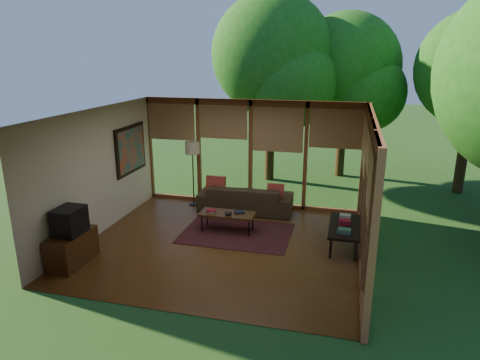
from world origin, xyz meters
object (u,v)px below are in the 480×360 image
(media_cabinet, at_px, (72,248))
(side_console, at_px, (344,227))
(sofa, at_px, (246,198))
(television, at_px, (69,221))
(floor_lamp, at_px, (192,152))
(coffee_table, at_px, (227,214))

(media_cabinet, distance_m, side_console, 5.27)
(side_console, bearing_deg, sofa, 148.51)
(sofa, height_order, television, television)
(media_cabinet, height_order, television, television)
(media_cabinet, height_order, floor_lamp, floor_lamp)
(sofa, xyz_separation_m, side_console, (2.40, -1.47, 0.08))
(media_cabinet, relative_size, television, 1.82)
(coffee_table, bearing_deg, television, -137.36)
(sofa, xyz_separation_m, television, (-2.45, -3.48, 0.52))
(coffee_table, bearing_deg, sofa, 86.01)
(media_cabinet, distance_m, coffee_table, 3.22)
(television, xyz_separation_m, side_console, (4.85, 2.01, -0.44))
(floor_lamp, distance_m, side_console, 4.26)
(sofa, height_order, floor_lamp, floor_lamp)
(television, distance_m, coffee_table, 3.23)
(floor_lamp, bearing_deg, coffee_table, -47.85)
(media_cabinet, bearing_deg, coffee_table, 42.40)
(television, height_order, coffee_table, television)
(sofa, bearing_deg, coffee_table, 83.92)
(sofa, distance_m, side_console, 2.82)
(sofa, xyz_separation_m, coffee_table, (-0.09, -1.32, 0.06))
(floor_lamp, xyz_separation_m, side_console, (3.82, -1.62, -1.00))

